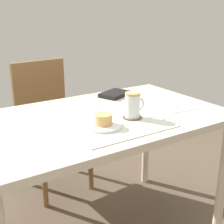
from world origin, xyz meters
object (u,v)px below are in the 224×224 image
pastry_plate (104,126)px  small_book (115,94)px  dining_table (99,130)px  pastry (103,119)px  coffee_mug (133,105)px  wooden_chair (49,120)px

pastry_plate → small_book: size_ratio=0.94×
dining_table → pastry_plate: size_ratio=7.61×
pastry → coffee_mug: 0.19m
dining_table → coffee_mug: size_ratio=10.59×
wooden_chair → small_book: 0.57m
pastry_plate → coffee_mug: bearing=8.6°
wooden_chair → coffee_mug: bearing=93.8°
pastry → small_book: (0.33, 0.41, -0.03)m
dining_table → pastry: (-0.06, -0.15, 0.12)m
pastry_plate → small_book: 0.53m
dining_table → wooden_chair: 0.72m
pastry → coffee_mug: coffee_mug is taller
pastry_plate → coffee_mug: (0.18, 0.03, 0.06)m
pastry → pastry_plate: bearing=0.0°
pastry_plate → small_book: small_book is taller
dining_table → wooden_chair: size_ratio=1.44×
pastry → coffee_mug: (0.18, 0.03, 0.03)m
coffee_mug → small_book: 0.42m
dining_table → wooden_chair: (0.00, 0.70, -0.16)m
coffee_mug → wooden_chair: bearing=98.2°
wooden_chair → pastry: 0.90m
small_book → wooden_chair: bearing=99.5°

